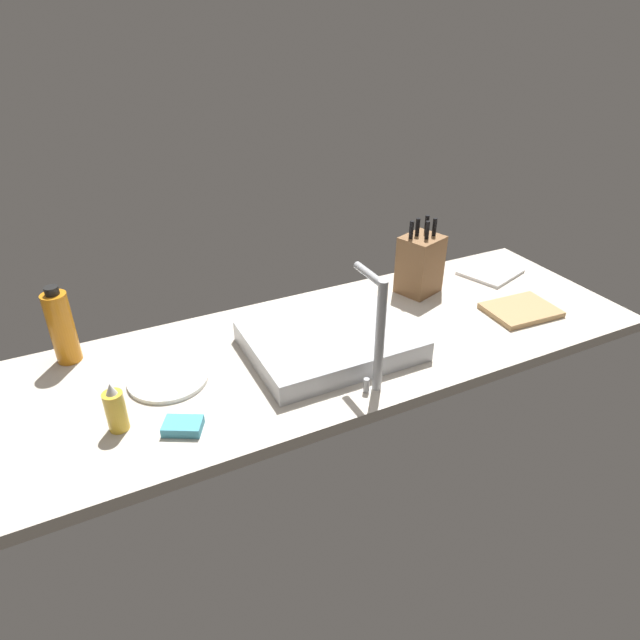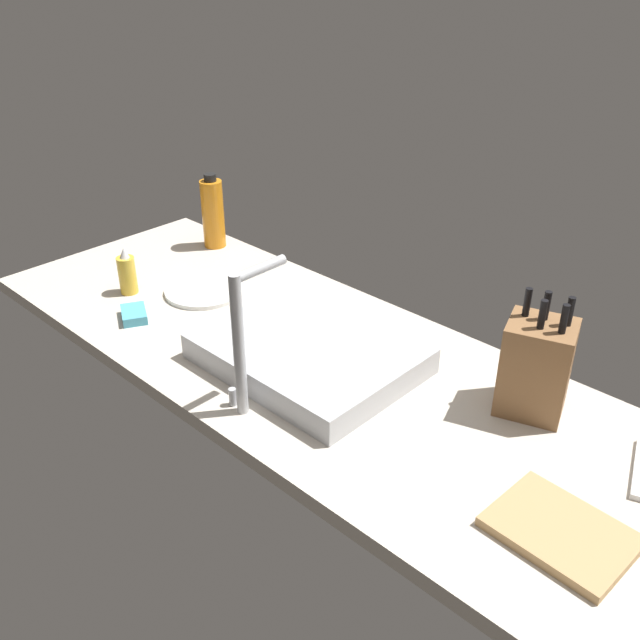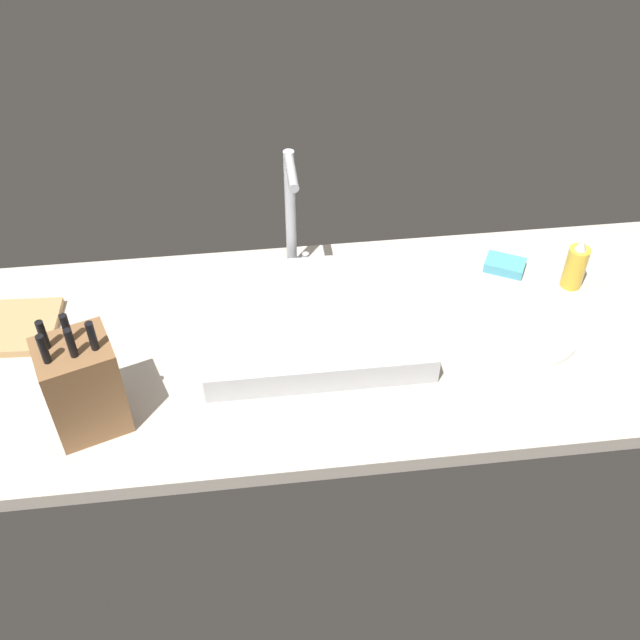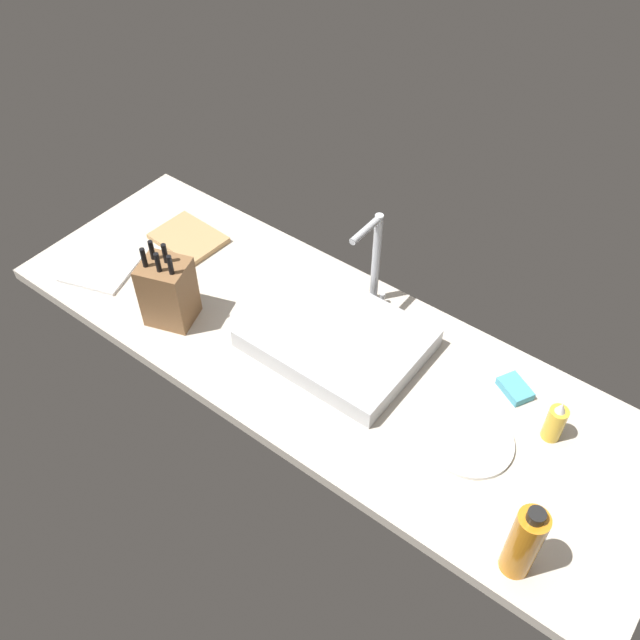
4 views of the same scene
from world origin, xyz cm
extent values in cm
cube|color=beige|center=(0.00, 0.00, 1.75)|extent=(193.18, 65.48, 3.50)
cube|color=#B7BABF|center=(2.51, 3.10, 6.51)|extent=(46.44, 35.68, 6.03)
cylinder|color=#B7BABF|center=(-0.33, 24.81, 19.11)|extent=(2.40, 2.40, 31.22)
cylinder|color=#B7BABF|center=(-0.33, 18.58, 33.72)|extent=(2.00, 12.46, 2.00)
cylinder|color=#B7BABF|center=(3.17, 24.81, 5.50)|extent=(1.60, 1.60, 4.00)
cube|color=brown|center=(-41.95, -16.70, 13.55)|extent=(16.12, 15.15, 20.10)
cylinder|color=black|center=(-45.34, -19.61, 26.60)|extent=(1.78, 1.78, 6.00)
cylinder|color=black|center=(-45.94, -16.13, 26.60)|extent=(1.78, 1.78, 6.00)
cylinder|color=black|center=(-40.97, -18.69, 26.60)|extent=(1.78, 1.78, 6.00)
cylinder|color=black|center=(-42.14, -14.93, 26.60)|extent=(1.78, 1.78, 6.00)
cylinder|color=black|center=(-37.58, -17.38, 26.60)|extent=(1.78, 1.78, 6.00)
cube|color=tan|center=(-63.16, 10.91, 4.40)|extent=(22.87, 17.72, 1.80)
cylinder|color=gold|center=(62.81, 11.19, 8.65)|extent=(4.76, 4.76, 10.29)
cone|color=silver|center=(62.81, 11.19, 15.19)|extent=(2.62, 2.62, 2.80)
cylinder|color=orange|center=(70.83, -24.93, 13.88)|extent=(6.73, 6.73, 20.75)
cylinder|color=black|center=(70.83, -24.93, 25.35)|extent=(3.70, 3.70, 2.20)
cylinder|color=white|center=(48.13, -2.81, 4.10)|extent=(21.25, 21.25, 1.20)
cube|color=white|center=(-74.56, -16.55, 4.10)|extent=(24.21, 22.70, 1.20)
cube|color=#4CA3BC|center=(49.42, 18.49, 4.70)|extent=(10.76, 9.52, 2.40)
camera|label=1|loc=(63.94, 121.05, 91.00)|focal=30.67mm
camera|label=2|loc=(-91.69, 97.64, 91.13)|focal=39.34mm
camera|label=3|loc=(-9.91, -113.48, 117.31)|focal=42.67mm
camera|label=4|loc=(77.25, -102.68, 149.11)|focal=39.03mm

